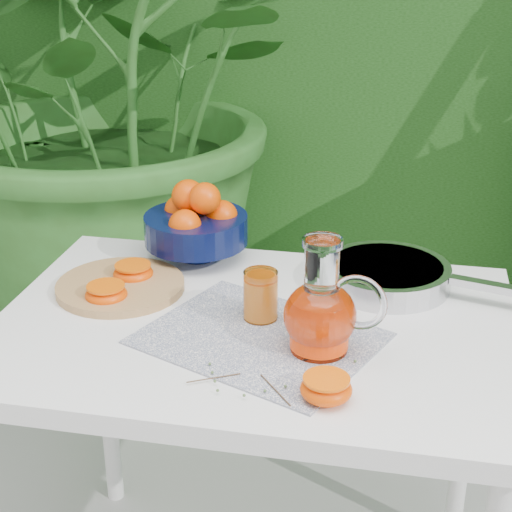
% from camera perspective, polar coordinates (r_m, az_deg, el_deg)
% --- Properties ---
extents(potted_plant_left, '(2.37, 2.37, 1.93)m').
position_cam_1_polar(potted_plant_left, '(2.74, -9.75, 12.62)').
color(potted_plant_left, '#2E5F20').
rests_on(potted_plant_left, ground).
extents(white_table, '(1.00, 0.70, 0.75)m').
position_cam_1_polar(white_table, '(1.56, -0.15, -7.44)').
color(white_table, white).
rests_on(white_table, ground).
extents(placemat, '(0.50, 0.45, 0.00)m').
position_cam_1_polar(placemat, '(1.46, 0.24, -6.00)').
color(placemat, '#0C1B44').
rests_on(placemat, white_table).
extents(cutting_board, '(0.31, 0.31, 0.02)m').
position_cam_1_polar(cutting_board, '(1.66, -9.83, -2.17)').
color(cutting_board, tan).
rests_on(cutting_board, white_table).
extents(fruit_bowl, '(0.27, 0.27, 0.19)m').
position_cam_1_polar(fruit_bowl, '(1.77, -4.34, 2.45)').
color(fruit_bowl, black).
rests_on(fruit_bowl, white_table).
extents(juice_pitcher, '(0.19, 0.15, 0.21)m').
position_cam_1_polar(juice_pitcher, '(1.39, 4.78, -4.14)').
color(juice_pitcher, white).
rests_on(juice_pitcher, white_table).
extents(juice_tumbler, '(0.08, 0.08, 0.10)m').
position_cam_1_polar(juice_tumbler, '(1.50, 0.34, -2.94)').
color(juice_tumbler, white).
rests_on(juice_tumbler, white_table).
extents(saute_pan, '(0.49, 0.32, 0.05)m').
position_cam_1_polar(saute_pan, '(1.67, 9.61, -1.32)').
color(saute_pan, '#B4B4B9').
rests_on(saute_pan, white_table).
extents(orange_halves, '(0.58, 0.47, 0.04)m').
position_cam_1_polar(orange_halves, '(1.51, -5.71, -4.13)').
color(orange_halves, '#EA5502').
rests_on(orange_halves, white_table).
extents(thyme_sprigs, '(0.27, 0.24, 0.01)m').
position_cam_1_polar(thyme_sprigs, '(1.35, 1.43, -8.28)').
color(thyme_sprigs, '#4F3724').
rests_on(thyme_sprigs, white_table).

